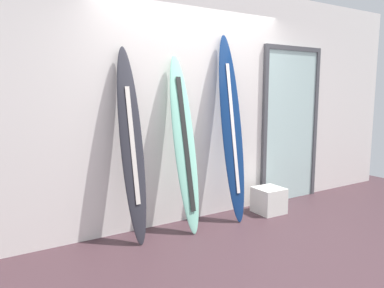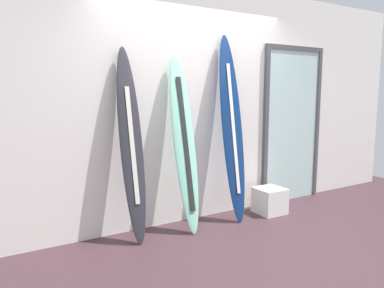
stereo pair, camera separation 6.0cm
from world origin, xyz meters
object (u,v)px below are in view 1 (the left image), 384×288
Objects in this scene: display_block_left at (269,200)px; surfboard_charcoal at (132,147)px; surfboard_seafoam at (185,145)px; surfboard_navy at (232,128)px; glass_door at (291,122)px.

surfboard_charcoal is at bearing 177.00° from display_block_left.
display_block_left is (1.21, -0.07, -0.80)m from surfboard_seafoam.
surfboard_navy reaches higher than surfboard_charcoal.
surfboard_seafoam is 0.90× the size of glass_door.
glass_door is (1.22, 0.22, 0.00)m from surfboard_navy.
surfboard_navy is 6.31× the size of display_block_left.
surfboard_charcoal is 0.90× the size of surfboard_navy.
surfboard_seafoam is 0.88× the size of surfboard_navy.
surfboard_navy reaches higher than display_block_left.
glass_door is at bearing 4.95° from surfboard_charcoal.
surfboard_seafoam is at bearing -178.34° from surfboard_navy.
surfboard_charcoal is 0.93× the size of glass_door.
surfboard_charcoal is 0.61m from surfboard_seafoam.
display_block_left is 1.21m from glass_door.
surfboard_navy is at bearing -169.77° from glass_door.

